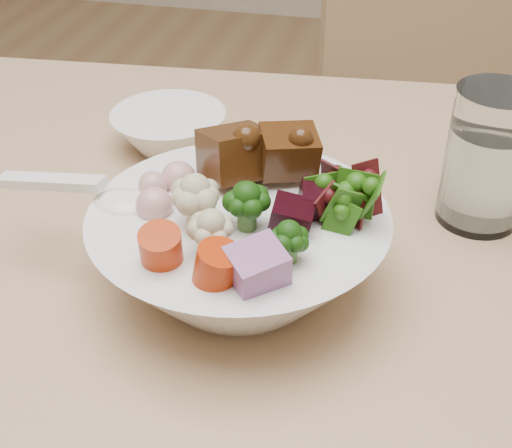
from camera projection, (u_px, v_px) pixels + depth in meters
name	position (u px, v px, depth m)	size (l,w,h in m)	color
dining_table	(502.00, 390.00, 0.63)	(1.77, 1.09, 0.80)	tan
chair_far	(442.00, 176.00, 1.32)	(0.56, 0.56, 0.92)	tan
food_bowl	(242.00, 244.00, 0.60)	(0.25, 0.25, 0.14)	white
soup_spoon	(105.00, 198.00, 0.60)	(0.15, 0.05, 0.03)	white
water_glass	(487.00, 163.00, 0.67)	(0.08, 0.08, 0.14)	white
side_bowl	(169.00, 130.00, 0.81)	(0.13, 0.13, 0.04)	white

